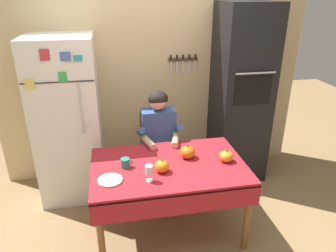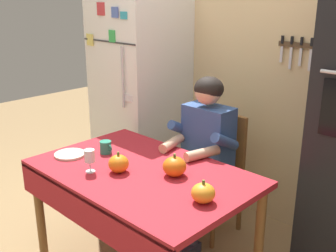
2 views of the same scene
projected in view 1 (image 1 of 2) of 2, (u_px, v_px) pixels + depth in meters
ground_plane at (170, 235)px, 3.08m from camera, size 10.00×10.00×0.00m
back_wall_assembly at (153, 72)px, 3.78m from camera, size 3.70×0.13×2.60m
refrigerator at (68, 120)px, 3.42m from camera, size 0.68×0.71×1.80m
wall_oven at (241, 95)px, 3.74m from camera, size 0.60×0.64×2.10m
dining_table at (169, 173)px, 2.88m from camera, size 1.40×0.90×0.74m
chair_behind_person at (157, 148)px, 3.66m from camera, size 0.40×0.40×0.93m
seated_person at (159, 137)px, 3.40m from camera, size 0.47×0.55×1.25m
coffee_mug at (125, 163)px, 2.80m from camera, size 0.11×0.08×0.09m
wine_glass at (149, 171)px, 2.58m from camera, size 0.07×0.07×0.15m
pumpkin_large at (162, 166)px, 2.73m from camera, size 0.13×0.13×0.13m
pumpkin_medium at (226, 156)px, 2.90m from camera, size 0.13×0.13×0.13m
pumpkin_small at (188, 152)px, 2.96m from camera, size 0.15×0.15×0.14m
serving_tray at (110, 180)px, 2.61m from camera, size 0.21×0.21×0.02m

